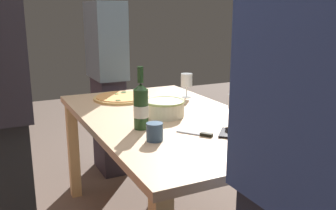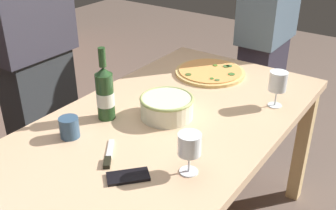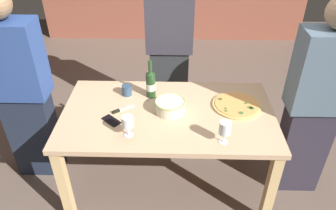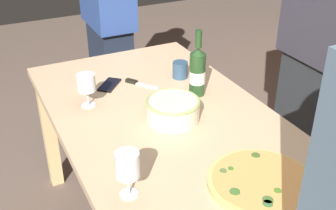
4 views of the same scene
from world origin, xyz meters
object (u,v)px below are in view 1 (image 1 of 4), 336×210
(wine_glass_near_pizza, at_px, (236,103))
(pizza_knife, at_px, (199,134))
(pizza, at_px, (121,97))
(person_guest_right, at_px, (107,75))
(cup_amber, at_px, (155,132))
(serving_bowl, at_px, (164,108))
(person_guest_left, at_px, (306,199))
(person_host, at_px, (0,110))
(wine_bottle, at_px, (141,106))
(dining_table, at_px, (168,132))
(cell_phone, at_px, (227,133))
(wine_glass_by_bottle, at_px, (187,80))

(wine_glass_near_pizza, relative_size, pizza_knife, 0.95)
(pizza, relative_size, wine_glass_near_pizza, 2.44)
(pizza, relative_size, person_guest_right, 0.23)
(wine_glass_near_pizza, xyz_separation_m, cup_amber, (-0.08, 0.51, -0.06))
(serving_bowl, height_order, person_guest_left, person_guest_left)
(serving_bowl, bearing_deg, pizza, 8.60)
(pizza_knife, xyz_separation_m, person_host, (0.35, 0.85, 0.14))
(pizza, relative_size, serving_bowl, 1.61)
(pizza, xyz_separation_m, wine_bottle, (-0.67, 0.13, 0.11))
(serving_bowl, xyz_separation_m, person_guest_right, (1.07, 0.00, 0.02))
(person_guest_right, bearing_deg, wine_glass_near_pizza, 11.22)
(dining_table, relative_size, person_guest_left, 0.98)
(wine_bottle, xyz_separation_m, person_guest_right, (1.23, -0.20, -0.04))
(pizza_knife, distance_m, person_guest_left, 0.80)
(person_guest_left, bearing_deg, person_guest_right, 3.73)
(serving_bowl, distance_m, pizza_knife, 0.38)
(cell_phone, bearing_deg, person_guest_left, -67.12)
(pizza, relative_size, cup_amber, 4.42)
(dining_table, bearing_deg, wine_glass_by_bottle, -41.02)
(serving_bowl, height_order, cup_amber, serving_bowl)
(dining_table, bearing_deg, cell_phone, -163.51)
(pizza_knife, relative_size, person_host, 0.09)
(wine_glass_near_pizza, bearing_deg, wine_bottle, 76.35)
(wine_bottle, relative_size, person_host, 0.18)
(wine_bottle, bearing_deg, person_guest_left, -175.17)
(wine_bottle, distance_m, pizza_knife, 0.33)
(wine_glass_by_bottle, xyz_separation_m, cup_amber, (-0.72, 0.56, -0.08))
(pizza, bearing_deg, person_guest_left, 178.56)
(wine_glass_by_bottle, distance_m, person_guest_left, 1.60)
(cell_phone, xyz_separation_m, pizza_knife, (0.04, 0.13, 0.00))
(person_guest_right, bearing_deg, cup_amber, -9.66)
(cup_amber, xyz_separation_m, cell_phone, (-0.07, -0.36, -0.04))
(wine_glass_by_bottle, xyz_separation_m, person_guest_left, (-1.53, 0.47, -0.05))
(wine_glass_near_pizza, bearing_deg, person_guest_left, 155.27)
(wine_bottle, bearing_deg, cell_phone, -127.78)
(pizza, relative_size, wine_glass_by_bottle, 2.24)
(dining_table, relative_size, pizza, 4.29)
(pizza, distance_m, wine_bottle, 0.69)
(pizza, xyz_separation_m, cup_amber, (-0.87, 0.14, 0.03))
(wine_bottle, relative_size, cell_phone, 2.20)
(wine_glass_by_bottle, bearing_deg, cell_phone, 165.18)
(dining_table, bearing_deg, person_guest_right, 0.95)
(wine_bottle, height_order, cell_phone, wine_bottle)
(wine_glass_near_pizza, bearing_deg, cup_amber, 98.62)
(cell_phone, bearing_deg, serving_bowl, 150.03)
(person_guest_right, bearing_deg, serving_bowl, -0.87)
(serving_bowl, xyz_separation_m, wine_glass_near_pizza, (-0.28, -0.29, 0.06))
(person_host, bearing_deg, pizza_knife, -23.25)
(wine_glass_near_pizza, height_order, pizza_knife, wine_glass_near_pizza)
(person_host, bearing_deg, person_guest_right, 51.76)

